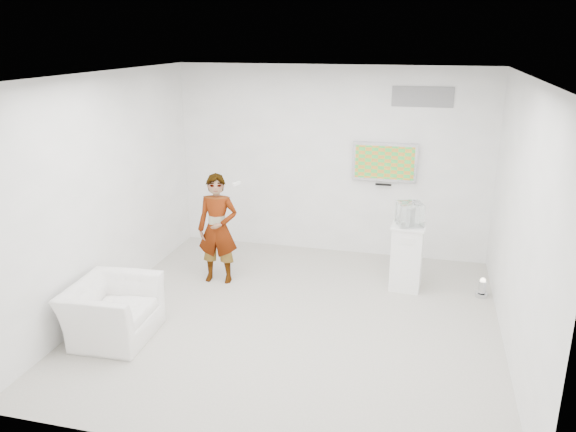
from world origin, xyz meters
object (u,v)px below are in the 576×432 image
Objects in this scene: tv at (385,162)px; armchair at (112,311)px; floor_uplight at (482,288)px; person at (218,229)px; pedestal at (407,257)px.

tv is 0.97× the size of armchair.
floor_uplight is (4.32, 2.18, -0.21)m from armchair.
person is 1.98m from armchair.
person is at bearing -21.99° from armchair.
tv is at bearing 111.61° from pedestal.
person is 1.69× the size of pedestal.
tv is 4.57m from armchair.
pedestal is 1.09m from floor_uplight.
armchair is 3.95× the size of floor_uplight.
person is at bearing -174.41° from floor_uplight.
pedestal is (2.64, 0.40, -0.32)m from person.
pedestal is (3.28, 2.22, 0.13)m from armchair.
pedestal is at bearing -58.45° from armchair.
floor_uplight is at bearing -38.70° from tv.
tv is 2.38m from floor_uplight.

